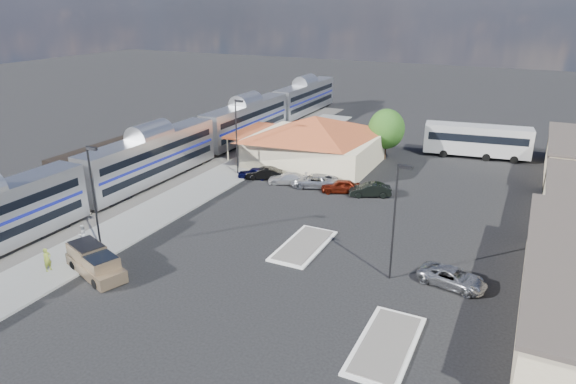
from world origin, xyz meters
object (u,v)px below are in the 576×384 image
at_px(station_depot, 314,140).
at_px(suv, 452,278).
at_px(pickup_truck, 95,263).
at_px(coach_bus, 477,139).

relative_size(station_depot, suv, 3.73).
distance_m(station_depot, pickup_truck, 33.50).
bearing_deg(suv, pickup_truck, 122.64).
xyz_separation_m(station_depot, coach_bus, (18.18, 12.00, -0.66)).
bearing_deg(pickup_truck, suv, -48.08).
xyz_separation_m(pickup_truck, coach_bus, (21.84, 45.23, 1.50)).
xyz_separation_m(suv, coach_bus, (-2.77, 35.07, 1.78)).
height_order(station_depot, pickup_truck, station_depot).
distance_m(station_depot, suv, 31.26).
xyz_separation_m(station_depot, suv, (20.95, -23.07, -2.45)).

